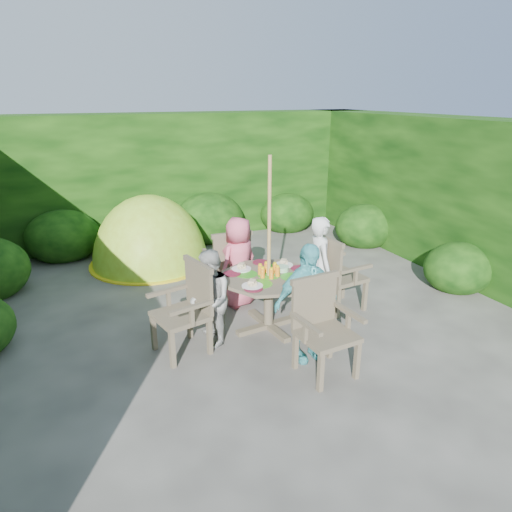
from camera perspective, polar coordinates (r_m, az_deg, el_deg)
name	(u,v)px	position (r m, az deg, el deg)	size (l,w,h in m)	color
ground	(243,309)	(6.44, -1.67, -6.69)	(60.00, 60.00, 0.00)	#423F3A
hedge_enclosure	(210,202)	(7.21, -5.74, 6.68)	(9.00, 9.00, 2.50)	black
patio_table	(269,284)	(5.72, 1.63, -3.50)	(1.38, 1.38, 0.87)	#494030
parasol_pole	(269,247)	(5.54, 1.64, 1.16)	(0.04, 0.04, 2.20)	olive
garden_chair_right	(337,273)	(6.33, 10.04, -2.06)	(0.61, 0.67, 1.02)	#494030
garden_chair_left	(187,307)	(5.32, -8.63, -6.35)	(0.67, 0.72, 1.02)	#494030
garden_chair_back	(229,263)	(6.63, -3.41, -0.89)	(0.62, 0.56, 1.00)	#494030
garden_chair_front	(322,325)	(4.94, 8.27, -8.55)	(0.65, 0.59, 1.01)	#494030
child_right	(320,267)	(6.11, 8.03, -1.35)	(0.50, 0.33, 1.37)	silver
child_left	(210,299)	(5.39, -5.73, -5.35)	(0.57, 0.45, 1.18)	#A2A39D
child_back	(239,262)	(6.35, -2.15, -0.78)	(0.63, 0.41, 1.28)	#D85970
child_front	(306,303)	(5.08, 6.32, -5.81)	(0.80, 0.33, 1.37)	#53BDC2
dome_tent	(151,263)	(8.37, -12.94, -0.83)	(2.52, 2.52, 2.44)	#97B623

